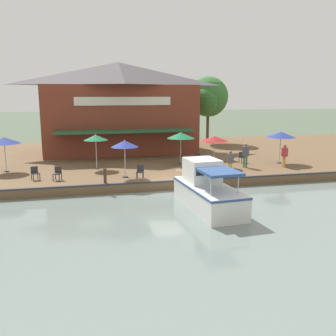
# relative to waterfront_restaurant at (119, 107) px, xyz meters

# --- Properties ---
(ground_plane) EXTENTS (220.00, 220.00, 0.00)m
(ground_plane) POSITION_rel_waterfront_restaurant_xyz_m (13.50, 1.66, -4.75)
(ground_plane) COLOR #4C5B47
(quay_deck) EXTENTS (22.00, 56.00, 0.60)m
(quay_deck) POSITION_rel_waterfront_restaurant_xyz_m (2.50, 1.66, -4.45)
(quay_deck) COLOR brown
(quay_deck) RESTS_ON ground
(quay_edge_fender) EXTENTS (0.20, 50.40, 0.10)m
(quay_edge_fender) POSITION_rel_waterfront_restaurant_xyz_m (13.40, 1.66, -4.10)
(quay_edge_fender) COLOR #2D2D33
(quay_edge_fender) RESTS_ON quay_deck
(waterfront_restaurant) EXTENTS (9.00, 14.14, 8.16)m
(waterfront_restaurant) POSITION_rel_waterfront_restaurant_xyz_m (0.00, 0.00, 0.00)
(waterfront_restaurant) COLOR brown
(waterfront_restaurant) RESTS_ON quay_deck
(patio_umbrella_far_corner) EXTENTS (2.12, 2.12, 2.49)m
(patio_umbrella_far_corner) POSITION_rel_waterfront_restaurant_xyz_m (7.72, 3.85, -1.93)
(patio_umbrella_far_corner) COLOR #B7B7B7
(patio_umbrella_far_corner) RESTS_ON quay_deck
(patio_umbrella_by_entrance) EXTENTS (2.01, 2.01, 2.35)m
(patio_umbrella_by_entrance) POSITION_rel_waterfront_restaurant_xyz_m (9.47, 5.95, -2.04)
(patio_umbrella_by_entrance) COLOR #B7B7B7
(patio_umbrella_by_entrance) RESTS_ON quay_deck
(patio_umbrella_back_row) EXTENTS (2.22, 2.22, 2.46)m
(patio_umbrella_back_row) POSITION_rel_waterfront_restaurant_xyz_m (7.78, -8.78, -1.96)
(patio_umbrella_back_row) COLOR #B7B7B7
(patio_umbrella_back_row) RESTS_ON quay_deck
(patio_umbrella_mid_patio_right) EXTENTS (1.70, 1.70, 2.51)m
(patio_umbrella_mid_patio_right) POSITION_rel_waterfront_restaurant_xyz_m (8.12, -2.57, -1.89)
(patio_umbrella_mid_patio_right) COLOR #B7B7B7
(patio_umbrella_mid_patio_right) RESTS_ON quay_deck
(patio_umbrella_near_quay_edge) EXTENTS (2.19, 2.19, 2.51)m
(patio_umbrella_near_quay_edge) POSITION_rel_waterfront_restaurant_xyz_m (9.16, 11.50, -1.91)
(patio_umbrella_near_quay_edge) COLOR #B7B7B7
(patio_umbrella_near_quay_edge) RESTS_ON quay_deck
(patio_umbrella_mid_patio_left) EXTENTS (1.75, 1.75, 2.46)m
(patio_umbrella_mid_patio_left) POSITION_rel_waterfront_restaurant_xyz_m (11.47, -0.90, -1.95)
(patio_umbrella_mid_patio_left) COLOR #B7B7B7
(patio_umbrella_mid_patio_left) RESTS_ON quay_deck
(cafe_chair_far_corner_seat) EXTENTS (0.55, 0.55, 0.85)m
(cafe_chair_far_corner_seat) POSITION_rel_waterfront_restaurant_xyz_m (11.96, 0.01, -3.67)
(cafe_chair_far_corner_seat) COLOR #2D2D33
(cafe_chair_far_corner_seat) RESTS_ON quay_deck
(cafe_chair_beside_entrance) EXTENTS (0.58, 0.58, 0.85)m
(cafe_chair_beside_entrance) POSITION_rel_waterfront_restaurant_xyz_m (10.89, -6.53, -3.67)
(cafe_chair_beside_entrance) COLOR #2D2D33
(cafe_chair_beside_entrance) RESTS_ON quay_deck
(cafe_chair_mid_patio) EXTENTS (0.48, 0.48, 0.85)m
(cafe_chair_mid_patio) POSITION_rel_waterfront_restaurant_xyz_m (8.33, 8.72, -3.67)
(cafe_chair_mid_patio) COLOR #2D2D33
(cafe_chair_mid_patio) RESTS_ON quay_deck
(cafe_chair_back_row_seat) EXTENTS (0.47, 0.47, 0.85)m
(cafe_chair_back_row_seat) POSITION_rel_waterfront_restaurant_xyz_m (8.28, 5.10, -3.67)
(cafe_chair_back_row_seat) COLOR #2D2D33
(cafe_chair_back_row_seat) RESTS_ON quay_deck
(cafe_chair_facing_river) EXTENTS (0.55, 0.55, 0.85)m
(cafe_chair_facing_river) POSITION_rel_waterfront_restaurant_xyz_m (11.31, -5.14, -3.67)
(cafe_chair_facing_river) COLOR #2D2D33
(cafe_chair_facing_river) RESTS_ON quay_deck
(person_at_quay_edge) EXTENTS (0.45, 0.45, 1.59)m
(person_at_quay_edge) POSITION_rel_waterfront_restaurant_xyz_m (12.01, 6.17, -3.17)
(person_at_quay_edge) COLOR gold
(person_at_quay_edge) RESTS_ON quay_deck
(person_near_entrance) EXTENTS (0.51, 0.51, 1.80)m
(person_near_entrance) POSITION_rel_waterfront_restaurant_xyz_m (10.16, 8.13, -3.01)
(person_near_entrance) COLOR #337547
(person_near_entrance) RESTS_ON quay_deck
(person_mid_patio) EXTENTS (0.48, 0.48, 1.69)m
(person_mid_patio) POSITION_rel_waterfront_restaurant_xyz_m (10.75, 10.96, -3.09)
(person_mid_patio) COLOR orange
(person_mid_patio) RESTS_ON quay_deck
(motorboat_fourth_along) EXTENTS (6.32, 2.44, 2.49)m
(motorboat_fourth_along) POSITION_rel_waterfront_restaurant_xyz_m (16.99, 2.62, -3.79)
(motorboat_fourth_along) COLOR white
(motorboat_fourth_along) RESTS_ON river_water
(mooring_post) EXTENTS (0.22, 0.22, 0.99)m
(mooring_post) POSITION_rel_waterfront_restaurant_xyz_m (13.15, -2.30, -3.65)
(mooring_post) COLOR #473323
(mooring_post) RESTS_ON quay_deck
(tree_upstream_bank) EXTENTS (4.56, 4.34, 7.20)m
(tree_upstream_bank) POSITION_rel_waterfront_restaurant_xyz_m (-3.79, 9.94, 0.75)
(tree_upstream_bank) COLOR brown
(tree_upstream_bank) RESTS_ON quay_deck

